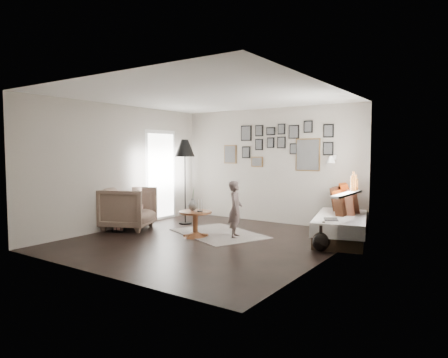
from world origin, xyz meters
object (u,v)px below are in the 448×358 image
Objects in this scene: vase at (193,204)px; demijohn_small at (321,242)px; armchair at (129,208)px; child at (235,209)px; magazine_basket at (118,222)px; pedestal_table at (195,225)px; floor_lamp at (185,151)px; demijohn_large at (323,239)px; daybed at (343,222)px.

vase is 1.05× the size of demijohn_small.
child reaches higher than armchair.
magazine_basket is 0.85× the size of demijohn_small.
demijohn_small is at bearing 6.73° from pedestal_table.
floor_lamp is at bearing -52.01° from armchair.
child is at bearing 26.56° from vase.
demijohn_large is at bearing -9.13° from floor_lamp.
armchair is at bearing -172.67° from vase.
magazine_basket is (-0.59, -1.41, -1.45)m from floor_lamp.
magazine_basket is at bearing -169.27° from daybed.
armchair is 0.90× the size of child.
magazine_basket is at bearing -162.76° from vase.
vase is 0.42× the size of child.
demijohn_large is (4.00, 0.58, -0.26)m from armchair.
child is (2.28, 0.57, 0.09)m from armchair.
armchair is (-1.63, -0.18, 0.21)m from pedestal_table.
daybed reaches higher than demijohn_small.
vase is 2.51m from demijohn_small.
child is (-1.72, -0.01, 0.35)m from demijohn_large.
child reaches higher than magazine_basket.
floor_lamp is at bearing 67.27° from magazine_basket.
child is (1.69, -0.56, -1.09)m from floor_lamp.
vase is at bearing 17.24° from magazine_basket.
vase reaches higher than demijohn_large.
vase is at bearing -173.95° from demijohn_small.
armchair is at bearing 90.38° from magazine_basket.
armchair is at bearing -117.71° from floor_lamp.
magazine_basket is at bearing 156.08° from armchair.
armchair is 1.74m from floor_lamp.
pedestal_table is 0.59× the size of child.
demijohn_small reaches higher than magazine_basket.
armchair reaches higher than demijohn_large.
child reaches higher than daybed.
pedestal_table is at bearing -170.43° from demijohn_large.
armchair is at bearing 77.81° from child.
vase is (-0.08, 0.02, 0.40)m from pedestal_table.
daybed is 2.02× the size of child.
magazine_basket is at bearing -164.20° from pedestal_table.
floor_lamp is (0.59, 1.13, 1.18)m from armchair.
magazine_basket is (-1.55, -0.48, -0.45)m from vase.
daybed is 1.12m from demijohn_small.
armchair reaches higher than pedestal_table.
demijohn_small is 1.76m from child.
pedestal_table reaches higher than magazine_basket.
magazine_basket is (-1.63, -0.46, -0.05)m from pedestal_table.
child is at bearing -179.56° from demijohn_large.
demijohn_large is (-0.00, -0.99, -0.14)m from daybed.
floor_lamp reaches higher than child.
floor_lamp reaches higher than armchair.
floor_lamp is 3.74m from demijohn_large.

